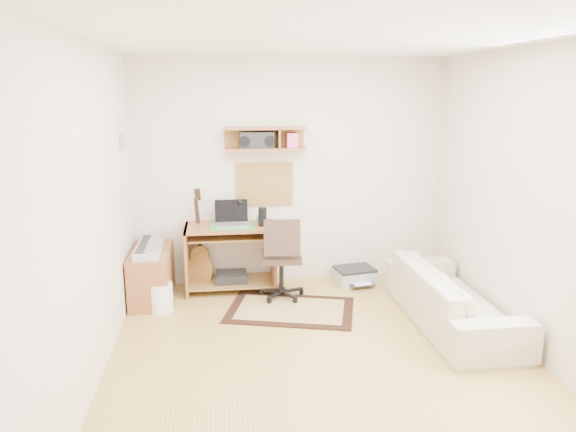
{
  "coord_description": "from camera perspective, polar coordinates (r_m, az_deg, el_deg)",
  "views": [
    {
      "loc": [
        -0.82,
        -4.2,
        2.22
      ],
      "look_at": [
        -0.15,
        1.05,
        1.0
      ],
      "focal_mm": 33.95,
      "sensor_mm": 36.0,
      "label": 1
    }
  ],
  "objects": [
    {
      "name": "printer",
      "position": [
        6.52,
        6.99,
        -6.22
      ],
      "size": [
        0.51,
        0.43,
        0.17
      ],
      "primitive_type": "cube",
      "rotation": [
        0.0,
        0.0,
        0.17
      ],
      "color": "#A5A8AA",
      "rests_on": "floor"
    },
    {
      "name": "pencil_cup",
      "position": [
        6.21,
        -3.02,
        -0.32
      ],
      "size": [
        0.06,
        0.06,
        0.09
      ],
      "primitive_type": "cylinder",
      "color": "#325997",
      "rests_on": "desk"
    },
    {
      "name": "ceiling",
      "position": [
        4.29,
        3.97,
        18.09
      ],
      "size": [
        3.6,
        4.0,
        0.01
      ],
      "primitive_type": "cube",
      "color": "white",
      "rests_on": "ground"
    },
    {
      "name": "speaker",
      "position": [
        6.05,
        -2.67,
        -0.08
      ],
      "size": [
        0.09,
        0.09,
        0.21
      ],
      "primitive_type": "cylinder",
      "color": "black",
      "rests_on": "desk"
    },
    {
      "name": "left_wall",
      "position": [
        4.41,
        -20.0,
        0.13
      ],
      "size": [
        0.01,
        4.0,
        2.6
      ],
      "primitive_type": "cube",
      "color": "beige",
      "rests_on": "ground"
    },
    {
      "name": "wall_shelf",
      "position": [
        6.12,
        -2.4,
        8.1
      ],
      "size": [
        0.9,
        0.25,
        0.26
      ],
      "primitive_type": "cube",
      "color": "#995936",
      "rests_on": "back_wall"
    },
    {
      "name": "back_wall",
      "position": [
        6.32,
        0.25,
        4.62
      ],
      "size": [
        3.6,
        0.01,
        2.6
      ],
      "primitive_type": "cube",
      "color": "beige",
      "rests_on": "ground"
    },
    {
      "name": "guitar",
      "position": [
        6.28,
        -9.3,
        -2.4
      ],
      "size": [
        0.34,
        0.27,
        1.14
      ],
      "primitive_type": null,
      "rotation": [
        0.0,
        0.0,
        -0.27
      ],
      "color": "#A16F31",
      "rests_on": "floor"
    },
    {
      "name": "cork_board",
      "position": [
        6.29,
        -2.44,
        3.36
      ],
      "size": [
        0.64,
        0.03,
        0.49
      ],
      "primitive_type": "cube",
      "color": "tan",
      "rests_on": "back_wall"
    },
    {
      "name": "music_keyboard",
      "position": [
        6.02,
        -14.27,
        -3.17
      ],
      "size": [
        0.26,
        0.82,
        0.07
      ],
      "primitive_type": "cube",
      "color": "#B2B5BA",
      "rests_on": "cabinet"
    },
    {
      "name": "floor",
      "position": [
        4.82,
        3.47,
        -14.52
      ],
      "size": [
        3.6,
        4.0,
        0.01
      ],
      "primitive_type": "cube",
      "color": "tan",
      "rests_on": "ground"
    },
    {
      "name": "desk",
      "position": [
        6.2,
        -6.02,
        -4.39
      ],
      "size": [
        1.0,
        0.55,
        0.75
      ],
      "primitive_type": null,
      "color": "#995936",
      "rests_on": "floor"
    },
    {
      "name": "wall_photo",
      "position": [
        5.8,
        -17.01,
        7.48
      ],
      "size": [
        0.02,
        0.2,
        0.15
      ],
      "primitive_type": "cube",
      "color": "#4C8CBF",
      "rests_on": "left_wall"
    },
    {
      "name": "sofa",
      "position": [
        5.52,
        16.86,
        -7.2
      ],
      "size": [
        0.55,
        1.89,
        0.74
      ],
      "primitive_type": "imported",
      "rotation": [
        0.0,
        0.0,
        1.57
      ],
      "color": "#BDB596",
      "rests_on": "floor"
    },
    {
      "name": "boombox",
      "position": [
        6.11,
        -3.29,
        7.89
      ],
      "size": [
        0.38,
        0.17,
        0.19
      ],
      "primitive_type": "cube",
      "color": "black",
      "rests_on": "wall_shelf"
    },
    {
      "name": "laptop",
      "position": [
        6.05,
        -5.91,
        0.23
      ],
      "size": [
        0.37,
        0.37,
        0.28
      ],
      "primitive_type": null,
      "rotation": [
        0.0,
        0.0,
        0.02
      ],
      "color": "silver",
      "rests_on": "desk"
    },
    {
      "name": "desk_lamp",
      "position": [
        6.21,
        -4.59,
        0.57
      ],
      "size": [
        0.09,
        0.09,
        0.28
      ],
      "primitive_type": null,
      "color": "black",
      "rests_on": "desk"
    },
    {
      "name": "waste_basket",
      "position": [
        5.8,
        -13.17,
        -8.29
      ],
      "size": [
        0.32,
        0.32,
        0.29
      ],
      "primitive_type": "cylinder",
      "rotation": [
        0.0,
        0.0,
        0.42
      ],
      "color": "white",
      "rests_on": "floor"
    },
    {
      "name": "rug",
      "position": [
        5.71,
        0.28,
        -9.79
      ],
      "size": [
        1.46,
        1.16,
        0.02
      ],
      "primitive_type": "cube",
      "rotation": [
        0.0,
        0.0,
        -0.27
      ],
      "color": "#CFC18A",
      "rests_on": "floor"
    },
    {
      "name": "task_chair",
      "position": [
        5.9,
        -0.7,
        -4.3
      ],
      "size": [
        0.51,
        0.51,
        0.93
      ],
      "primitive_type": null,
      "rotation": [
        0.0,
        0.0,
        -0.08
      ],
      "color": "#35271F",
      "rests_on": "floor"
    },
    {
      "name": "right_wall",
      "position": [
        5.04,
        24.3,
        1.29
      ],
      "size": [
        0.01,
        4.0,
        2.6
      ],
      "primitive_type": "cube",
      "color": "beige",
      "rests_on": "ground"
    },
    {
      "name": "cabinet",
      "position": [
        6.12,
        -14.1,
        -5.97
      ],
      "size": [
        0.4,
        0.9,
        0.55
      ],
      "primitive_type": "cube",
      "color": "#995936",
      "rests_on": "floor"
    }
  ]
}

